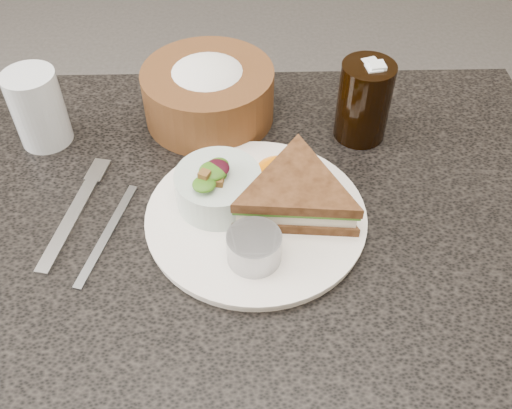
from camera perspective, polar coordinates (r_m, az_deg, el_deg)
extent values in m
cube|color=black|center=(1.06, -3.09, -15.55)|extent=(1.00, 0.70, 0.75)
cylinder|color=white|center=(0.75, 0.00, -1.26)|extent=(0.28, 0.28, 0.01)
cylinder|color=#95969A|center=(0.68, -0.19, -4.33)|extent=(0.07, 0.07, 0.04)
cone|color=orange|center=(0.79, 2.28, 4.14)|extent=(0.07, 0.07, 0.03)
cube|color=#B2B2B3|center=(0.79, -17.96, -1.27)|extent=(0.06, 0.18, 0.00)
cube|color=#95999E|center=(0.76, -14.63, -2.86)|extent=(0.06, 0.17, 0.00)
cylinder|color=silver|center=(0.89, -20.97, 8.98)|extent=(0.09, 0.09, 0.11)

